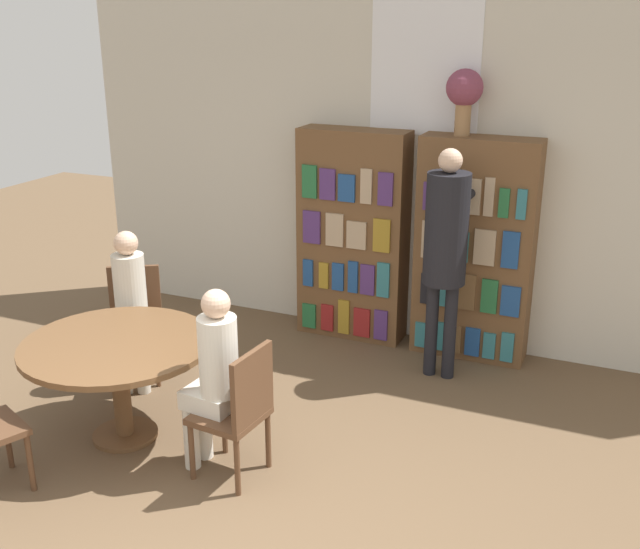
{
  "coord_description": "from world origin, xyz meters",
  "views": [
    {
      "loc": [
        1.7,
        -2.53,
        2.74
      ],
      "look_at": [
        -0.24,
        1.91,
        1.05
      ],
      "focal_mm": 42.0,
      "sensor_mm": 36.0,
      "label": 1
    }
  ],
  "objects": [
    {
      "name": "seated_reader_right",
      "position": [
        -0.54,
        0.97,
        0.68
      ],
      "size": [
        0.37,
        0.27,
        1.22
      ],
      "rotation": [
        0.0,
        0.0,
        1.48
      ],
      "color": "silver",
      "rests_on": "ground_plane"
    },
    {
      "name": "seated_reader_left",
      "position": [
        -1.71,
        1.72,
        0.69
      ],
      "size": [
        0.37,
        0.4,
        1.23
      ],
      "rotation": [
        0.0,
        0.0,
        -2.61
      ],
      "color": "beige",
      "rests_on": "ground_plane"
    },
    {
      "name": "librarian_standing",
      "position": [
        0.41,
        2.8,
        1.13
      ],
      "size": [
        0.33,
        0.6,
        1.82
      ],
      "color": "black",
      "rests_on": "ground_plane"
    },
    {
      "name": "chair_far_side",
      "position": [
        -0.36,
        0.95,
        0.48
      ],
      "size": [
        0.44,
        0.44,
        0.88
      ],
      "rotation": [
        0.0,
        0.0,
        1.48
      ],
      "color": "brown",
      "rests_on": "ground_plane"
    },
    {
      "name": "wall_back",
      "position": [
        0.0,
        3.5,
        1.51
      ],
      "size": [
        6.4,
        0.07,
        3.0
      ],
      "color": "beige",
      "rests_on": "ground_plane"
    },
    {
      "name": "flower_vase",
      "position": [
        0.37,
        3.31,
        2.17
      ],
      "size": [
        0.29,
        0.29,
        0.51
      ],
      "color": "#997047",
      "rests_on": "bookshelf_right"
    },
    {
      "name": "bookshelf_left",
      "position": [
        -0.53,
        3.31,
        0.92
      ],
      "size": [
        0.94,
        0.34,
        1.84
      ],
      "color": "brown",
      "rests_on": "ground_plane"
    },
    {
      "name": "bookshelf_right",
      "position": [
        0.53,
        3.31,
        0.92
      ],
      "size": [
        0.94,
        0.34,
        1.84
      ],
      "color": "brown",
      "rests_on": "ground_plane"
    },
    {
      "name": "chair_left_side",
      "position": [
        -1.81,
        1.87,
        0.48
      ],
      "size": [
        0.55,
        0.55,
        0.88
      ],
      "rotation": [
        0.0,
        0.0,
        -2.61
      ],
      "color": "brown",
      "rests_on": "ground_plane"
    },
    {
      "name": "reading_table",
      "position": [
        -1.32,
        1.04,
        0.6
      ],
      "size": [
        1.25,
        1.25,
        0.71
      ],
      "color": "brown",
      "rests_on": "ground_plane"
    }
  ]
}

